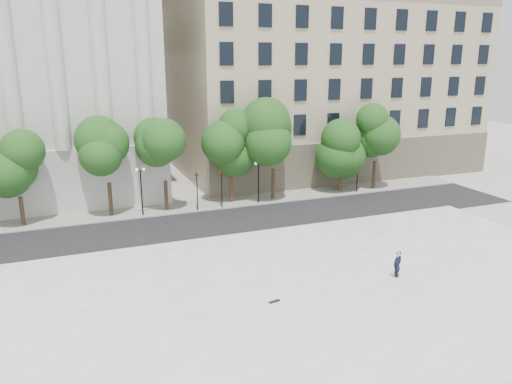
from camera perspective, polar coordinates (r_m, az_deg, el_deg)
ground at (r=27.91m, az=6.09°, el=-14.95°), size 160.00×160.00×0.00m
plaza at (r=30.16m, az=3.44°, el=-11.97°), size 44.00×22.00×0.45m
street at (r=43.25m, az=-4.89°, el=-3.75°), size 60.00×8.00×0.02m
far_sidewalk at (r=48.76m, az=-6.90°, el=-1.56°), size 60.00×4.00×0.12m
building_east at (r=67.99m, az=6.37°, el=12.64°), size 36.00×26.15×23.00m
traffic_light_west at (r=46.19m, az=-6.80°, el=2.15°), size 0.68×1.73×4.18m
traffic_light_east at (r=46.82m, az=-3.97°, el=2.43°), size 0.47×1.78×4.21m
person_lying at (r=33.30m, az=15.78°, el=-8.96°), size 0.98×1.81×0.47m
skateboard at (r=29.15m, az=2.11°, el=-12.39°), size 0.71×0.31×0.07m
street_trees at (r=47.07m, az=-6.54°, el=4.72°), size 45.26×4.95×8.19m
lamp_posts at (r=46.59m, az=-6.99°, el=1.46°), size 37.14×0.28×4.54m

